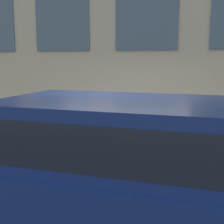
# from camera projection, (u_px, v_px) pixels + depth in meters

# --- Properties ---
(ground_plane) EXTENTS (80.00, 80.00, 0.00)m
(ground_plane) POSITION_uv_depth(u_px,v_px,m) (111.00, 193.00, 5.48)
(ground_plane) COLOR #2D2D30
(sidewalk) EXTENTS (2.72, 60.00, 0.16)m
(sidewalk) POSITION_uv_depth(u_px,v_px,m) (131.00, 165.00, 6.74)
(sidewalk) COLOR #9E9B93
(sidewalk) RESTS_ON ground_plane
(fire_hydrant) EXTENTS (0.30, 0.42, 0.75)m
(fire_hydrant) POSITION_uv_depth(u_px,v_px,m) (133.00, 159.00, 5.70)
(fire_hydrant) COLOR gray
(fire_hydrant) RESTS_ON sidewalk
(person) EXTENTS (0.31, 0.21, 1.30)m
(person) POSITION_uv_depth(u_px,v_px,m) (93.00, 133.00, 6.01)
(person) COLOR navy
(person) RESTS_ON sidewalk
(parked_truck_navy_near) EXTENTS (2.02, 4.56, 1.85)m
(parked_truck_navy_near) POSITION_uv_depth(u_px,v_px,m) (113.00, 164.00, 3.84)
(parked_truck_navy_near) COLOR black
(parked_truck_navy_near) RESTS_ON ground_plane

